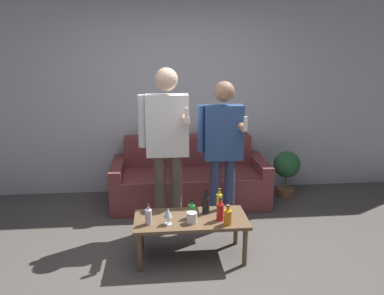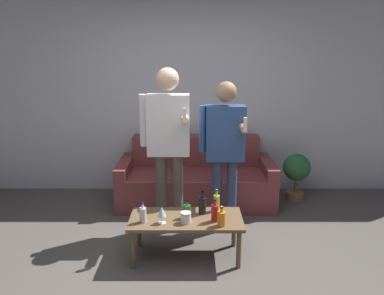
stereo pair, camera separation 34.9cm
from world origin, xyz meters
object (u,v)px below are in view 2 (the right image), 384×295
(couch, at_px, (196,180))
(person_standing_left, at_px, (168,137))
(bottle_orange, at_px, (217,202))
(person_standing_right, at_px, (225,144))
(coffee_table, at_px, (186,222))

(couch, distance_m, person_standing_left, 1.09)
(bottle_orange, height_order, person_standing_left, person_standing_left)
(couch, height_order, person_standing_left, person_standing_left)
(bottle_orange, bearing_deg, couch, 98.84)
(person_standing_right, bearing_deg, couch, 111.72)
(bottle_orange, bearing_deg, person_standing_left, 138.82)
(coffee_table, bearing_deg, person_standing_left, 108.36)
(couch, bearing_deg, coffee_table, -94.54)
(person_standing_left, bearing_deg, coffee_table, -71.64)
(bottle_orange, distance_m, person_standing_right, 0.65)
(coffee_table, distance_m, person_standing_right, 0.94)
(couch, bearing_deg, person_standing_left, -111.56)
(couch, xyz_separation_m, person_standing_left, (-0.30, -0.76, 0.73))
(coffee_table, xyz_separation_m, person_standing_left, (-0.19, 0.58, 0.67))
(couch, xyz_separation_m, person_standing_right, (0.29, -0.73, 0.65))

